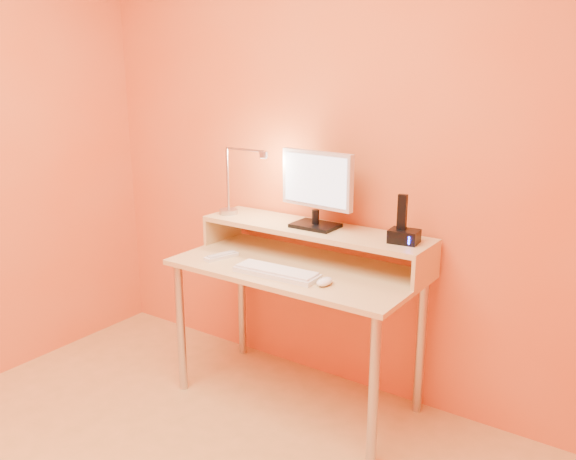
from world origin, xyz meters
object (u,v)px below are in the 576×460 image
Objects in this scene: phone_dock at (404,236)px; keyboard at (277,273)px; monitor_panel at (317,179)px; remote_control at (221,257)px; mouse at (325,282)px; lamp_base at (229,212)px.

keyboard is at bearing -153.06° from phone_dock.
monitor_panel is at bearing 172.56° from phone_dock.
phone_dock reaches higher than remote_control.
mouse is at bearing 0.51° from keyboard.
phone_dock reaches higher than keyboard.
phone_dock is at bearing 1.72° from lamp_base.
lamp_base is 0.61m from keyboard.
mouse is (0.24, -0.31, -0.38)m from monitor_panel.
remote_control is (0.15, -0.24, -0.16)m from lamp_base.
phone_dock is 0.72× the size of remote_control.
lamp_base is 0.24× the size of keyboard.
keyboard is (-0.48, -0.31, -0.18)m from phone_dock.
remote_control is (-0.85, -0.27, -0.18)m from phone_dock.
monitor_panel reaches higher than keyboard.
phone_dock is at bearing 33.79° from remote_control.
lamp_base is 0.83m from mouse.
monitor_panel is at bearing 129.28° from mouse.
phone_dock is 0.32× the size of keyboard.
keyboard is 0.25m from mouse.
lamp_base is 0.32m from remote_control.
remote_control is (-0.38, -0.28, -0.39)m from monitor_panel.
monitor_panel reaches higher than lamp_base.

